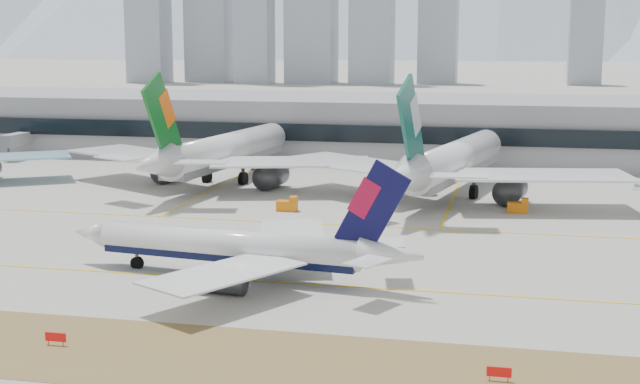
% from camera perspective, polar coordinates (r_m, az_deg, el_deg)
% --- Properties ---
extents(ground, '(3000.00, 3000.00, 0.00)m').
position_cam_1_polar(ground, '(115.50, -0.45, -5.24)').
color(ground, '#9F9B95').
rests_on(ground, ground).
extents(taxiing_airliner, '(48.30, 41.69, 16.24)m').
position_cam_1_polar(taxiing_airliner, '(112.78, -5.10, -3.60)').
color(taxiing_airliner, white).
rests_on(taxiing_airliner, ground).
extents(widebody_eva, '(67.90, 66.96, 24.40)m').
position_cam_1_polar(widebody_eva, '(184.46, -6.29, 2.50)').
color(widebody_eva, white).
rests_on(widebody_eva, ground).
extents(widebody_cathay, '(67.76, 67.31, 24.67)m').
position_cam_1_polar(widebody_cathay, '(169.42, 8.38, 1.81)').
color(widebody_cathay, white).
rests_on(widebody_cathay, ground).
extents(terminal, '(280.00, 43.10, 15.00)m').
position_cam_1_polar(terminal, '(226.01, 6.07, 4.13)').
color(terminal, gray).
rests_on(terminal, ground).
extents(hold_sign_left, '(2.20, 0.15, 1.35)m').
position_cam_1_polar(hold_sign_left, '(93.02, -16.57, -8.90)').
color(hold_sign_left, red).
rests_on(hold_sign_left, ground).
extents(hold_sign_right, '(2.20, 0.15, 1.35)m').
position_cam_1_polar(hold_sign_right, '(82.10, 11.39, -11.24)').
color(hold_sign_right, red).
rests_on(hold_sign_right, ground).
extents(gse_b, '(3.55, 2.00, 2.60)m').
position_cam_1_polar(gse_b, '(156.03, -2.07, -0.84)').
color(gse_b, orange).
rests_on(gse_b, ground).
extents(gse_c, '(3.55, 2.00, 2.60)m').
position_cam_1_polar(gse_c, '(158.06, 12.60, -0.94)').
color(gse_c, orange).
rests_on(gse_c, ground).
extents(city_skyline, '(342.00, 49.80, 140.00)m').
position_cam_1_polar(city_skyline, '(577.60, -0.76, 11.91)').
color(city_skyline, '#9199A5').
rests_on(city_skyline, ground).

